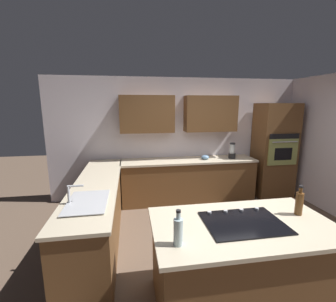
% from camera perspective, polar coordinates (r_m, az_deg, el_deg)
% --- Properties ---
extents(ground_plane, '(14.00, 14.00, 0.00)m').
position_cam_1_polar(ground_plane, '(3.77, 13.41, -21.72)').
color(ground_plane, brown).
extents(wall_back, '(6.00, 0.44, 2.60)m').
position_cam_1_polar(wall_back, '(5.12, 4.62, 4.67)').
color(wall_back, silver).
rests_on(wall_back, ground).
extents(lower_cabinets_back, '(2.80, 0.60, 0.86)m').
position_cam_1_polar(lower_cabinets_back, '(5.03, 5.01, -7.33)').
color(lower_cabinets_back, brown).
rests_on(lower_cabinets_back, ground).
extents(countertop_back, '(2.84, 0.64, 0.04)m').
position_cam_1_polar(countertop_back, '(4.90, 5.11, -2.34)').
color(countertop_back, beige).
rests_on(countertop_back, lower_cabinets_back).
extents(lower_cabinets_side, '(0.60, 2.90, 0.86)m').
position_cam_1_polar(lower_cabinets_side, '(3.84, -16.75, -13.94)').
color(lower_cabinets_side, brown).
rests_on(lower_cabinets_side, ground).
extents(countertop_side, '(0.64, 2.94, 0.04)m').
position_cam_1_polar(countertop_side, '(3.67, -17.16, -7.56)').
color(countertop_side, beige).
rests_on(countertop_side, lower_cabinets_side).
extents(island_base, '(1.71, 0.92, 0.86)m').
position_cam_1_polar(island_base, '(2.73, 17.44, -25.31)').
color(island_base, brown).
rests_on(island_base, ground).
extents(island_top, '(1.79, 1.00, 0.04)m').
position_cam_1_polar(island_top, '(2.49, 18.08, -16.95)').
color(island_top, beige).
rests_on(island_top, island_base).
extents(wall_oven, '(0.80, 0.66, 2.07)m').
position_cam_1_polar(wall_oven, '(5.67, 24.62, 0.12)').
color(wall_oven, brown).
rests_on(wall_oven, ground).
extents(sink_unit, '(0.46, 0.70, 0.23)m').
position_cam_1_polar(sink_unit, '(2.94, -19.39, -11.68)').
color(sink_unit, '#515456').
rests_on(sink_unit, countertop_side).
extents(cooktop, '(0.76, 0.56, 0.03)m').
position_cam_1_polar(cooktop, '(2.48, 18.06, -16.33)').
color(cooktop, black).
rests_on(cooktop, island_top).
extents(blender, '(0.15, 0.15, 0.34)m').
position_cam_1_polar(blender, '(5.15, 15.51, -0.17)').
color(blender, black).
rests_on(blender, countertop_back).
extents(mixing_bowl, '(0.16, 0.16, 0.09)m').
position_cam_1_polar(mixing_bowl, '(4.96, 9.13, -1.51)').
color(mixing_bowl, '#668CB2').
rests_on(mixing_bowl, countertop_back).
extents(oil_bottle, '(0.08, 0.08, 0.31)m').
position_cam_1_polar(oil_bottle, '(2.00, 2.54, -19.06)').
color(oil_bottle, silver).
rests_on(oil_bottle, island_top).
extents(second_bottle, '(0.08, 0.08, 0.32)m').
position_cam_1_polar(second_bottle, '(2.83, 29.59, -11.04)').
color(second_bottle, brown).
rests_on(second_bottle, island_top).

